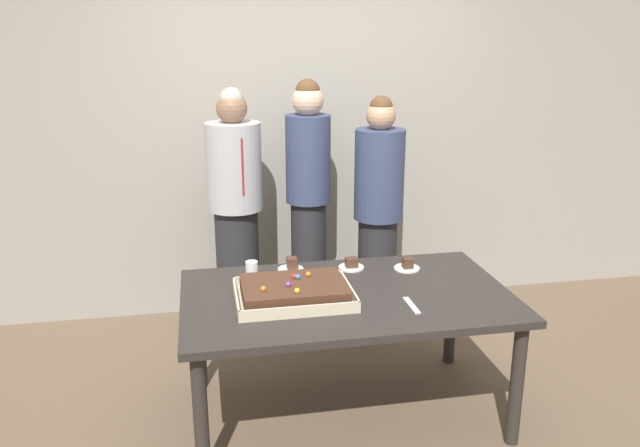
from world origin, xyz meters
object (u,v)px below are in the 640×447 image
at_px(cake_server_utensil, 412,305).
at_px(person_green_shirt_behind, 236,212).
at_px(person_striped_tie_right, 378,214).
at_px(person_serving_front, 308,200).
at_px(plated_slice_near_left, 351,265).
at_px(plated_slice_near_right, 407,266).
at_px(party_table, 346,307).
at_px(drink_cup_nearest, 252,270).
at_px(plated_slice_far_left, 291,266).
at_px(sheet_cake, 294,292).

xyz_separation_m(cake_server_utensil, person_green_shirt_behind, (-0.79, 1.37, 0.15)).
relative_size(cake_server_utensil, person_striped_tie_right, 0.12).
bearing_deg(person_serving_front, person_green_shirt_behind, -72.72).
xyz_separation_m(plated_slice_near_left, cake_server_utensil, (0.17, -0.58, -0.02)).
bearing_deg(plated_slice_near_left, person_serving_front, 97.72).
bearing_deg(cake_server_utensil, plated_slice_near_right, 74.14).
height_order(plated_slice_near_right, person_serving_front, person_serving_front).
height_order(party_table, drink_cup_nearest, drink_cup_nearest).
distance_m(drink_cup_nearest, person_striped_tie_right, 1.14).
bearing_deg(cake_server_utensil, plated_slice_far_left, 130.18).
xyz_separation_m(plated_slice_far_left, person_serving_front, (0.24, 0.79, 0.19)).
height_order(plated_slice_far_left, cake_server_utensil, plated_slice_far_left).
distance_m(plated_slice_near_left, cake_server_utensil, 0.60).
bearing_deg(person_green_shirt_behind, cake_server_utensil, 19.57).
xyz_separation_m(party_table, person_green_shirt_behind, (-0.51, 1.15, 0.24)).
distance_m(party_table, plated_slice_near_left, 0.39).
relative_size(party_table, sheet_cake, 2.89).
bearing_deg(person_striped_tie_right, plated_slice_near_right, 34.56).
bearing_deg(person_green_shirt_behind, sheet_cake, -0.00).
bearing_deg(plated_slice_far_left, cake_server_utensil, -49.82).
bearing_deg(party_table, person_striped_tie_right, 65.38).
bearing_deg(sheet_cake, person_green_shirt_behind, 100.46).
bearing_deg(person_serving_front, cake_server_utensil, 24.86).
bearing_deg(plated_slice_far_left, plated_slice_near_left, -6.72).
relative_size(plated_slice_far_left, person_serving_front, 0.09).
xyz_separation_m(cake_server_utensil, person_serving_front, (-0.29, 1.41, 0.21)).
bearing_deg(cake_server_utensil, plated_slice_near_left, 106.78).
height_order(sheet_cake, plated_slice_near_left, sheet_cake).
bearing_deg(drink_cup_nearest, person_striped_tie_right, 35.91).
bearing_deg(sheet_cake, plated_slice_near_left, 44.15).
height_order(party_table, plated_slice_near_right, plated_slice_near_right).
relative_size(sheet_cake, person_serving_front, 0.34).
xyz_separation_m(drink_cup_nearest, person_serving_front, (0.47, 0.87, 0.16)).
distance_m(plated_slice_far_left, person_green_shirt_behind, 0.81).
bearing_deg(plated_slice_near_right, plated_slice_near_left, 166.72).
xyz_separation_m(sheet_cake, person_serving_front, (0.29, 1.21, 0.16)).
height_order(drink_cup_nearest, person_green_shirt_behind, person_green_shirt_behind).
bearing_deg(party_table, person_serving_front, 90.02).
bearing_deg(plated_slice_near_right, cake_server_utensil, -105.86).
xyz_separation_m(sheet_cake, plated_slice_near_right, (0.72, 0.31, -0.02)).
bearing_deg(sheet_cake, person_striped_tie_right, 53.86).
xyz_separation_m(drink_cup_nearest, cake_server_utensil, (0.76, -0.53, -0.05)).
bearing_deg(person_serving_front, drink_cup_nearest, -15.13).
relative_size(cake_server_utensil, person_green_shirt_behind, 0.12).
relative_size(plated_slice_near_left, plated_slice_far_left, 1.00).
distance_m(sheet_cake, drink_cup_nearest, 0.39).
bearing_deg(drink_cup_nearest, sheet_cake, -61.44).
distance_m(person_serving_front, person_striped_tie_right, 0.50).
bearing_deg(person_serving_front, party_table, 13.35).
height_order(plated_slice_far_left, person_serving_front, person_serving_front).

